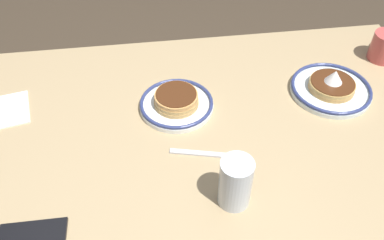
{
  "coord_description": "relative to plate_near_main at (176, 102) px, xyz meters",
  "views": [
    {
      "loc": [
        0.13,
        0.75,
        1.54
      ],
      "look_at": [
        0.02,
        -0.02,
        0.78
      ],
      "focal_mm": 37.85,
      "sensor_mm": 36.0,
      "label": 1
    }
  ],
  "objects": [
    {
      "name": "drinking_glass",
      "position": [
        -0.1,
        0.33,
        0.04
      ],
      "size": [
        0.07,
        0.07,
        0.13
      ],
      "color": "silver",
      "rests_on": "dining_table"
    },
    {
      "name": "plate_center_pancakes",
      "position": [
        -0.46,
        -0.0,
        -0.0
      ],
      "size": [
        0.24,
        0.24,
        0.08
      ],
      "color": "white",
      "rests_on": "dining_table"
    },
    {
      "name": "plate_near_main",
      "position": [
        0.0,
        0.0,
        0.0
      ],
      "size": [
        0.21,
        0.21,
        0.05
      ],
      "color": "white",
      "rests_on": "dining_table"
    },
    {
      "name": "tea_spoon",
      "position": [
        -0.08,
        0.19,
        -0.02
      ],
      "size": [
        0.19,
        0.06,
        0.01
      ],
      "color": "silver",
      "rests_on": "dining_table"
    },
    {
      "name": "cell_phone",
      "position": [
        0.35,
        0.36,
        -0.02
      ],
      "size": [
        0.14,
        0.07,
        0.01
      ],
      "primitive_type": "cube",
      "rotation": [
        0.0,
        0.0,
        -0.01
      ],
      "color": "black",
      "rests_on": "dining_table"
    },
    {
      "name": "paper_napkin",
      "position": [
        0.49,
        -0.05,
        -0.02
      ],
      "size": [
        0.17,
        0.17,
        0.0
      ],
      "primitive_type": "cube",
      "rotation": [
        0.0,
        0.0,
        0.2
      ],
      "color": "white",
      "rests_on": "dining_table"
    },
    {
      "name": "dining_table",
      "position": [
        -0.05,
        0.1,
        -0.09
      ],
      "size": [
        1.46,
        0.89,
        0.75
      ],
      "color": "tan",
      "rests_on": "ground_plane"
    }
  ]
}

